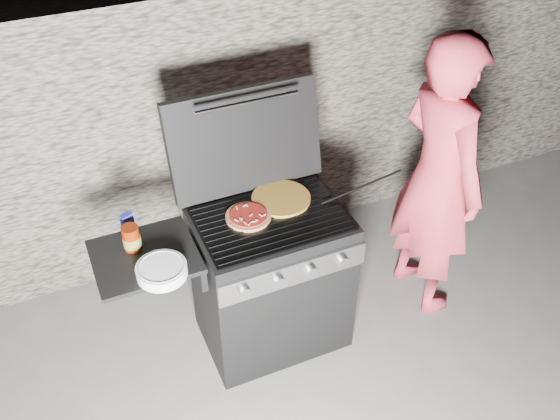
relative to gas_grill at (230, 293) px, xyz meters
name	(u,v)px	position (x,y,z in m)	size (l,w,h in m)	color
ground	(273,333)	(0.25, 0.00, -0.46)	(50.00, 50.00, 0.00)	#61605F
stone_wall	(208,123)	(0.25, 1.05, 0.44)	(8.00, 0.35, 1.80)	gray
gas_grill	(230,293)	(0.00, 0.00, 0.00)	(1.34, 0.79, 0.91)	black
pizza_topped	(248,216)	(0.14, 0.05, 0.47)	(0.24, 0.24, 0.03)	tan
pizza_plain	(281,198)	(0.36, 0.12, 0.46)	(0.32, 0.32, 0.02)	gold
sauce_jar	(131,238)	(-0.46, 0.07, 0.51)	(0.09, 0.09, 0.13)	maroon
blue_carton	(128,224)	(-0.45, 0.18, 0.51)	(0.06, 0.03, 0.13)	#2A30A8
plate_stack	(162,271)	(-0.38, -0.17, 0.47)	(0.24, 0.24, 0.06)	white
person	(438,179)	(1.26, -0.03, 0.43)	(0.65, 0.43, 1.78)	#DB3B4C
tongs	(361,186)	(0.78, 0.00, 0.50)	(0.01, 0.01, 0.49)	black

